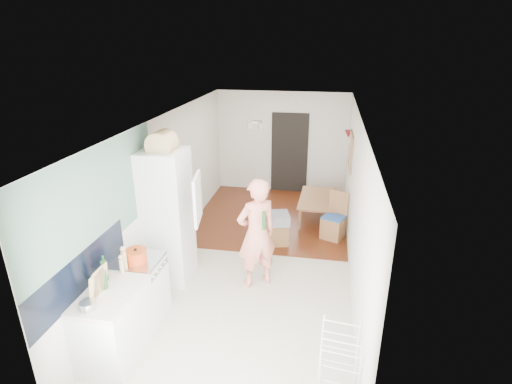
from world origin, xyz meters
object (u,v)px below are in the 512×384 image
(dining_table, at_px, (319,210))
(stool, at_px, (279,233))
(drying_rack, at_px, (339,362))
(person, at_px, (257,224))
(dining_chair, at_px, (334,216))

(dining_table, xyz_separation_m, stool, (-0.71, -1.27, 0.02))
(dining_table, relative_size, drying_rack, 1.43)
(person, height_order, stool, person)
(person, bearing_deg, dining_chair, -159.44)
(dining_table, bearing_deg, person, 163.01)
(dining_table, distance_m, drying_rack, 4.55)
(dining_table, height_order, stool, stool)
(person, relative_size, dining_table, 1.78)
(person, relative_size, stool, 4.62)
(stool, bearing_deg, person, -97.53)
(dining_chair, xyz_separation_m, stool, (-1.01, -0.42, -0.24))
(stool, height_order, drying_rack, drying_rack)
(person, xyz_separation_m, drying_rack, (1.25, -1.90, -0.64))
(drying_rack, bearing_deg, stool, 115.45)
(stool, xyz_separation_m, drying_rack, (1.07, -3.26, 0.18))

